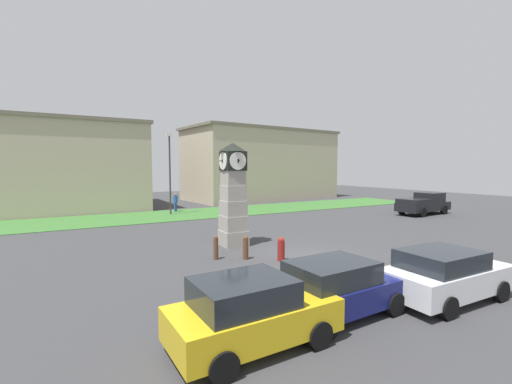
% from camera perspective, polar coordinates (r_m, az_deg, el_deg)
% --- Properties ---
extents(ground_plane, '(88.24, 88.24, 0.00)m').
position_cam_1_polar(ground_plane, '(16.07, 8.84, -10.56)').
color(ground_plane, '#38383A').
extents(clock_tower, '(1.45, 1.45, 5.31)m').
position_cam_1_polar(clock_tower, '(17.66, -3.83, -0.79)').
color(clock_tower, '#9B968C').
rests_on(clock_tower, ground_plane).
extents(bollard_near_tower, '(0.21, 0.21, 1.06)m').
position_cam_1_polar(bollard_near_tower, '(15.38, -6.70, -9.16)').
color(bollard_near_tower, brown).
rests_on(bollard_near_tower, ground_plane).
extents(bollard_mid_row, '(0.25, 0.25, 1.05)m').
position_cam_1_polar(bollard_mid_row, '(15.32, -1.74, -9.20)').
color(bollard_mid_row, brown).
rests_on(bollard_mid_row, ground_plane).
extents(bollard_far_row, '(0.32, 0.32, 1.03)m').
position_cam_1_polar(bollard_far_row, '(15.13, 4.21, -9.42)').
color(bollard_far_row, maroon).
rests_on(bollard_far_row, ground_plane).
extents(car_navy_sedan, '(3.90, 2.02, 1.62)m').
position_cam_1_polar(car_navy_sedan, '(8.19, -0.84, -19.37)').
color(car_navy_sedan, gold).
rests_on(car_navy_sedan, ground_plane).
extents(car_near_tower, '(4.12, 2.03, 1.54)m').
position_cam_1_polar(car_near_tower, '(9.98, 13.35, -15.24)').
color(car_near_tower, navy).
rests_on(car_near_tower, ground_plane).
extents(car_by_building, '(4.23, 2.09, 1.57)m').
position_cam_1_polar(car_by_building, '(12.25, 28.96, -11.90)').
color(car_by_building, silver).
rests_on(car_by_building, ground_plane).
extents(pickup_truck, '(5.33, 2.34, 1.85)m').
position_cam_1_polar(pickup_truck, '(32.71, 26.12, -1.74)').
color(pickup_truck, black).
rests_on(pickup_truck, ground_plane).
extents(pedestrian_near_bench, '(0.45, 0.45, 1.69)m').
position_cam_1_polar(pedestrian_near_bench, '(31.85, -13.27, -1.51)').
color(pedestrian_near_bench, '#264CA5').
rests_on(pedestrian_near_bench, ground_plane).
extents(street_lamp_near_road, '(0.50, 0.24, 6.89)m').
position_cam_1_polar(street_lamp_near_road, '(29.91, -14.17, 3.83)').
color(street_lamp_near_road, '#333338').
rests_on(street_lamp_near_road, ground_plane).
extents(warehouse_blue_far, '(12.91, 11.61, 8.29)m').
position_cam_1_polar(warehouse_blue_far, '(37.44, -28.24, 3.83)').
color(warehouse_blue_far, '#B7A88E').
rests_on(warehouse_blue_far, ground_plane).
extents(storefront_low_left, '(19.99, 10.98, 8.75)m').
position_cam_1_polar(storefront_low_left, '(44.10, 0.89, 4.62)').
color(storefront_low_left, '#B7A88E').
rests_on(storefront_low_left, ground_plane).
extents(grass_verge_far, '(52.94, 6.77, 0.04)m').
position_cam_1_polar(grass_verge_far, '(29.78, -13.27, -3.73)').
color(grass_verge_far, '#386B2D').
rests_on(grass_verge_far, ground_plane).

